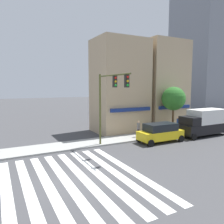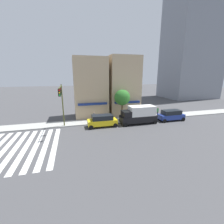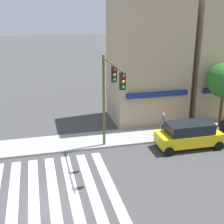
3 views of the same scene
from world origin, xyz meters
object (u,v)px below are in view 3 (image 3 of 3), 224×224
at_px(traffic_signal, 110,89).
at_px(suv_yellow, 189,135).
at_px(fire_hydrant, 164,133).
at_px(street_tree, 224,80).
at_px(pedestrian_grey_coat, 163,123).

relative_size(traffic_signal, suv_yellow, 1.44).
bearing_deg(fire_hydrant, street_tree, 11.36).
xyz_separation_m(suv_yellow, fire_hydrant, (-1.17, 1.70, -0.42)).
bearing_deg(street_tree, pedestrian_grey_coat, -177.10).
height_order(traffic_signal, fire_hydrant, traffic_signal).
bearing_deg(pedestrian_grey_coat, fire_hydrant, 83.18).
distance_m(traffic_signal, fire_hydrant, 6.70).
bearing_deg(fire_hydrant, suv_yellow, -55.54).
height_order(traffic_signal, suv_yellow, traffic_signal).
xyz_separation_m(traffic_signal, suv_yellow, (5.96, 0.17, -3.88)).
relative_size(traffic_signal, street_tree, 1.24).
distance_m(pedestrian_grey_coat, fire_hydrant, 0.98).
bearing_deg(pedestrian_grey_coat, traffic_signal, 35.97).
height_order(suv_yellow, street_tree, street_tree).
bearing_deg(street_tree, suv_yellow, -146.99).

